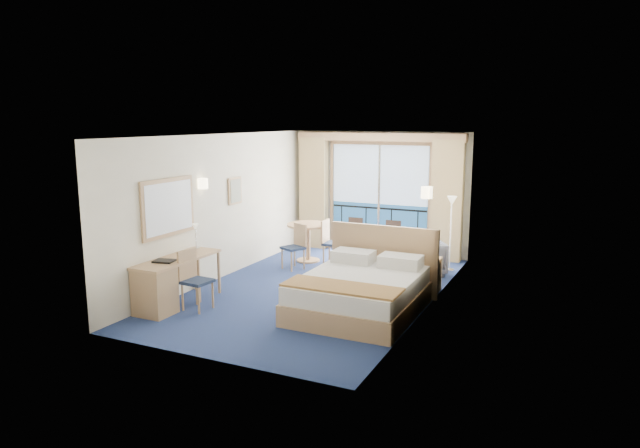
% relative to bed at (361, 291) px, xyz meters
% --- Properties ---
extents(floor, '(6.50, 6.50, 0.00)m').
position_rel_bed_xyz_m(floor, '(-1.11, 0.75, -0.33)').
color(floor, navy).
rests_on(floor, ground).
extents(room_walls, '(4.04, 6.54, 2.72)m').
position_rel_bed_xyz_m(room_walls, '(-1.11, 0.75, 1.44)').
color(room_walls, beige).
rests_on(room_walls, ground).
extents(balcony_door, '(2.36, 0.03, 2.52)m').
position_rel_bed_xyz_m(balcony_door, '(-1.12, 3.96, 0.81)').
color(balcony_door, navy).
rests_on(balcony_door, room_walls).
extents(curtain_left, '(0.65, 0.22, 2.55)m').
position_rel_bed_xyz_m(curtain_left, '(-2.66, 3.82, 0.94)').
color(curtain_left, tan).
rests_on(curtain_left, room_walls).
extents(curtain_right, '(0.65, 0.22, 2.55)m').
position_rel_bed_xyz_m(curtain_right, '(0.44, 3.82, 0.94)').
color(curtain_right, tan).
rests_on(curtain_right, room_walls).
extents(pelmet, '(3.80, 0.25, 0.18)m').
position_rel_bed_xyz_m(pelmet, '(-1.11, 3.85, 2.25)').
color(pelmet, tan).
rests_on(pelmet, room_walls).
extents(mirror, '(0.05, 1.25, 0.95)m').
position_rel_bed_xyz_m(mirror, '(-3.09, -0.75, 1.22)').
color(mirror, tan).
rests_on(mirror, room_walls).
extents(wall_print, '(0.04, 0.42, 0.52)m').
position_rel_bed_xyz_m(wall_print, '(-3.09, 1.20, 1.27)').
color(wall_print, tan).
rests_on(wall_print, room_walls).
extents(sconce_left, '(0.18, 0.18, 0.18)m').
position_rel_bed_xyz_m(sconce_left, '(-3.05, 0.15, 1.52)').
color(sconce_left, '#FFE9B2').
rests_on(sconce_left, room_walls).
extents(sconce_right, '(0.18, 0.18, 0.18)m').
position_rel_bed_xyz_m(sconce_right, '(0.83, 0.60, 1.52)').
color(sconce_right, '#FFE9B2').
rests_on(sconce_right, room_walls).
extents(bed, '(1.89, 2.25, 1.19)m').
position_rel_bed_xyz_m(bed, '(0.00, 0.00, 0.00)').
color(bed, tan).
rests_on(bed, ground).
extents(nightstand, '(0.45, 0.43, 0.60)m').
position_rel_bed_xyz_m(nightstand, '(0.64, 1.48, -0.04)').
color(nightstand, '#9C7A52').
rests_on(nightstand, ground).
extents(phone, '(0.24, 0.21, 0.09)m').
position_rel_bed_xyz_m(phone, '(0.65, 1.51, 0.31)').
color(phone, white).
rests_on(phone, nightstand).
extents(armchair, '(0.97, 0.97, 0.65)m').
position_rel_bed_xyz_m(armchair, '(0.33, 2.58, -0.01)').
color(armchair, '#41464F').
rests_on(armchair, ground).
extents(floor_lamp, '(0.21, 0.21, 1.49)m').
position_rel_bed_xyz_m(floor_lamp, '(0.71, 3.01, 0.80)').
color(floor_lamp, silver).
rests_on(floor_lamp, ground).
extents(desk, '(0.56, 1.64, 0.77)m').
position_rel_bed_xyz_m(desk, '(-2.82, -1.35, 0.09)').
color(desk, tan).
rests_on(desk, ground).
extents(desk_chair, '(0.45, 0.44, 0.95)m').
position_rel_bed_xyz_m(desk_chair, '(-2.46, -1.00, 0.20)').
color(desk_chair, '#1C2943').
rests_on(desk_chair, ground).
extents(folder, '(0.35, 0.30, 0.03)m').
position_rel_bed_xyz_m(folder, '(-2.84, -1.21, 0.45)').
color(folder, black).
rests_on(folder, desk).
extents(desk_lamp, '(0.11, 0.11, 0.43)m').
position_rel_bed_xyz_m(desk_lamp, '(-2.91, -0.31, 0.75)').
color(desk_lamp, silver).
rests_on(desk_lamp, desk).
extents(round_table, '(0.89, 0.89, 0.80)m').
position_rel_bed_xyz_m(round_table, '(-2.17, 2.52, 0.27)').
color(round_table, tan).
rests_on(round_table, ground).
extents(table_chair_a, '(0.42, 0.41, 0.93)m').
position_rel_bed_xyz_m(table_chair_a, '(-1.64, 2.47, 0.19)').
color(table_chair_a, '#1C2943').
rests_on(table_chair_a, ground).
extents(table_chair_b, '(0.52, 0.52, 0.90)m').
position_rel_bed_xyz_m(table_chair_b, '(-2.13, 1.89, 0.17)').
color(table_chair_b, '#1C2943').
rests_on(table_chair_b, ground).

